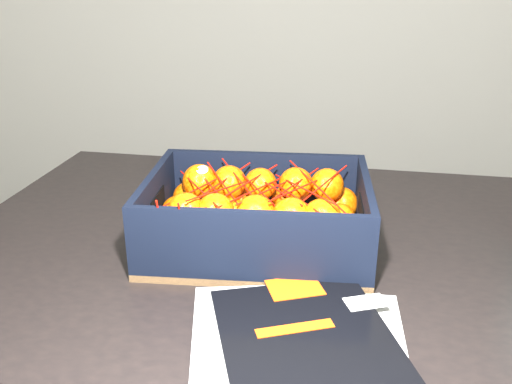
{
  "coord_description": "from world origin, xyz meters",
  "views": [
    {
      "loc": [
        -0.01,
        -0.52,
        1.19
      ],
      "look_at": [
        -0.09,
        0.27,
        0.86
      ],
      "focal_mm": 38.9,
      "sensor_mm": 36.0,
      "label": 1
    }
  ],
  "objects": [
    {
      "name": "clementine_heap",
      "position": [
        -0.09,
        0.3,
        0.81
      ],
      "size": [
        0.34,
        0.25,
        0.11
      ],
      "color": "#EC5704",
      "rests_on": "produce_crate"
    },
    {
      "name": "table",
      "position": [
        -0.02,
        0.32,
        0.65
      ],
      "size": [
        1.26,
        0.9,
        0.75
      ],
      "color": "black",
      "rests_on": "ground"
    },
    {
      "name": "magazine_stack",
      "position": [
        -0.01,
        0.02,
        0.76
      ],
      "size": [
        0.3,
        0.33,
        0.02
      ],
      "color": "#B3B3AF",
      "rests_on": "table"
    },
    {
      "name": "produce_crate",
      "position": [
        -0.09,
        0.3,
        0.79
      ],
      "size": [
        0.36,
        0.27,
        0.12
      ],
      "color": "olive",
      "rests_on": "table"
    },
    {
      "name": "mesh_net",
      "position": [
        -0.1,
        0.3,
        0.85
      ],
      "size": [
        0.29,
        0.24,
        0.09
      ],
      "color": "red",
      "rests_on": "clementine_heap"
    }
  ]
}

